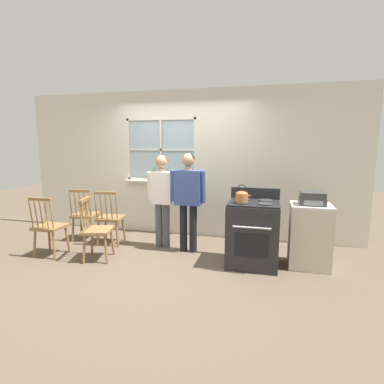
% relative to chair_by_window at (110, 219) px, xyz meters
% --- Properties ---
extents(ground_plane, '(16.00, 16.00, 0.00)m').
position_rel_chair_by_window_xyz_m(ground_plane, '(1.08, -0.51, -0.45)').
color(ground_plane, brown).
extents(wall_back, '(6.40, 0.16, 2.70)m').
position_rel_chair_by_window_xyz_m(wall_back, '(1.11, 0.88, 0.88)').
color(wall_back, silver).
rests_on(wall_back, ground_plane).
extents(chair_by_window, '(0.47, 0.45, 0.94)m').
position_rel_chair_by_window_xyz_m(chair_by_window, '(0.00, 0.00, 0.00)').
color(chair_by_window, olive).
rests_on(chair_by_window, ground_plane).
extents(chair_near_wall, '(0.43, 0.41, 0.94)m').
position_rel_chair_by_window_xyz_m(chair_near_wall, '(-0.63, -0.73, 0.00)').
color(chair_near_wall, olive).
rests_on(chair_near_wall, ground_plane).
extents(chair_center_cluster, '(0.49, 0.50, 0.94)m').
position_rel_chair_by_window_xyz_m(chair_center_cluster, '(0.17, -0.69, 0.00)').
color(chair_center_cluster, olive).
rests_on(chair_center_cluster, ground_plane).
extents(chair_near_stove, '(0.48, 0.46, 0.94)m').
position_rel_chair_by_window_xyz_m(chair_near_stove, '(-0.56, 0.09, 0.00)').
color(chair_near_stove, olive).
rests_on(chair_near_stove, ground_plane).
extents(person_elderly_left, '(0.50, 0.23, 1.55)m').
position_rel_chair_by_window_xyz_m(person_elderly_left, '(0.93, 0.09, 0.49)').
color(person_elderly_left, '#4C4C51').
rests_on(person_elderly_left, ground_plane).
extents(person_teen_center, '(0.57, 0.22, 1.58)m').
position_rel_chair_by_window_xyz_m(person_teen_center, '(1.41, -0.02, 0.51)').
color(person_teen_center, black).
rests_on(person_teen_center, ground_plane).
extents(stove, '(0.71, 0.68, 1.08)m').
position_rel_chair_by_window_xyz_m(stove, '(2.45, -0.30, 0.03)').
color(stove, '#232326').
rests_on(stove, ground_plane).
extents(kettle, '(0.21, 0.17, 0.25)m').
position_rel_chair_by_window_xyz_m(kettle, '(2.29, -0.43, 0.58)').
color(kettle, '#A86638').
rests_on(kettle, stove).
extents(potted_plant, '(0.16, 0.16, 0.33)m').
position_rel_chair_by_window_xyz_m(potted_plant, '(0.50, 0.80, 0.67)').
color(potted_plant, '#935B3D').
rests_on(potted_plant, wall_back).
extents(side_counter, '(0.55, 0.50, 0.90)m').
position_rel_chair_by_window_xyz_m(side_counter, '(3.23, -0.16, 0.00)').
color(side_counter, beige).
rests_on(side_counter, ground_plane).
extents(stereo, '(0.34, 0.29, 0.18)m').
position_rel_chair_by_window_xyz_m(stereo, '(3.23, -0.18, 0.54)').
color(stereo, '#38383A').
rests_on(stereo, side_counter).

